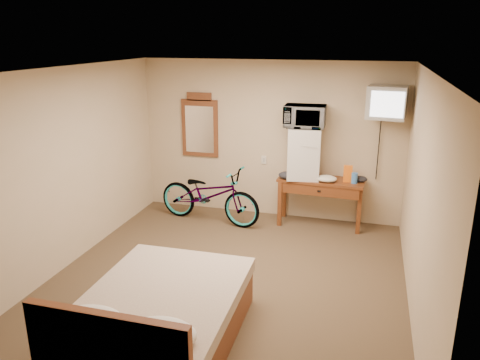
{
  "coord_description": "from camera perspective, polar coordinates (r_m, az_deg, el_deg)",
  "views": [
    {
      "loc": [
        1.53,
        -4.87,
        2.86
      ],
      "look_at": [
        -0.01,
        0.59,
        1.09
      ],
      "focal_mm": 35.0,
      "sensor_mm": 36.0,
      "label": 1
    }
  ],
  "objects": [
    {
      "name": "cloth_dark_a",
      "position": [
        7.18,
        5.89,
        0.57
      ],
      "size": [
        0.3,
        0.22,
        0.11
      ],
      "primitive_type": "ellipsoid",
      "color": "black",
      "rests_on": "desk"
    },
    {
      "name": "bed",
      "position": [
        4.68,
        -9.86,
        -16.2
      ],
      "size": [
        1.43,
        1.94,
        0.9
      ],
      "color": "brown",
      "rests_on": "floor"
    },
    {
      "name": "microwave",
      "position": [
        7.07,
        7.9,
        7.69
      ],
      "size": [
        0.61,
        0.43,
        0.33
      ],
      "primitive_type": "imported",
      "rotation": [
        0.0,
        0.0,
        0.03
      ],
      "color": "silver",
      "rests_on": "mini_fridge"
    },
    {
      "name": "crt_television",
      "position": [
        6.96,
        17.47,
        9.02
      ],
      "size": [
        0.57,
        0.62,
        0.46
      ],
      "color": "black",
      "rests_on": "room"
    },
    {
      "name": "mini_fridge",
      "position": [
        7.18,
        7.71,
        3.3
      ],
      "size": [
        0.55,
        0.53,
        0.78
      ],
      "color": "silver",
      "rests_on": "desk"
    },
    {
      "name": "room",
      "position": [
        5.35,
        -1.64,
        -0.22
      ],
      "size": [
        4.6,
        4.64,
        2.5
      ],
      "color": "#423021",
      "rests_on": "ground"
    },
    {
      "name": "cloth_cream",
      "position": [
        7.12,
        10.47,
        0.18
      ],
      "size": [
        0.32,
        0.24,
        0.1
      ],
      "primitive_type": "ellipsoid",
      "color": "silver",
      "rests_on": "desk"
    },
    {
      "name": "blue_cup",
      "position": [
        7.13,
        13.78,
        0.23
      ],
      "size": [
        0.09,
        0.09,
        0.16
      ],
      "primitive_type": "cylinder",
      "color": "#3974C2",
      "rests_on": "desk"
    },
    {
      "name": "bicycle",
      "position": [
        7.38,
        -3.76,
        -1.78
      ],
      "size": [
        1.79,
        0.86,
        0.9
      ],
      "primitive_type": "imported",
      "rotation": [
        0.0,
        0.0,
        1.42
      ],
      "color": "black",
      "rests_on": "floor"
    },
    {
      "name": "wall_mirror",
      "position": [
        7.77,
        -4.92,
        6.6
      ],
      "size": [
        0.62,
        0.04,
        1.05
      ],
      "color": "brown",
      "rests_on": "room"
    },
    {
      "name": "cloth_dark_b",
      "position": [
        7.23,
        14.52,
        0.12
      ],
      "size": [
        0.19,
        0.16,
        0.09
      ],
      "primitive_type": "ellipsoid",
      "color": "black",
      "rests_on": "desk"
    },
    {
      "name": "snack_bag",
      "position": [
        7.16,
        13.0,
        0.75
      ],
      "size": [
        0.13,
        0.09,
        0.25
      ],
      "primitive_type": "cube",
      "rotation": [
        0.0,
        0.0,
        0.11
      ],
      "color": "orange",
      "rests_on": "desk"
    },
    {
      "name": "desk",
      "position": [
        7.26,
        9.79,
        -0.91
      ],
      "size": [
        1.32,
        0.57,
        0.75
      ],
      "color": "brown",
      "rests_on": "floor"
    }
  ]
}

